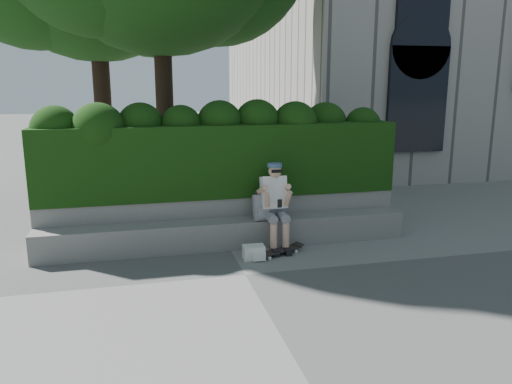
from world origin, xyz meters
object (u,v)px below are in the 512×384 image
object	(u,v)px
person	(275,202)
backpack_ground	(254,252)
backpack_plaid	(262,207)
skateboard	(280,251)

from	to	relation	value
person	backpack_ground	bearing A→B (deg)	-134.30
backpack_plaid	backpack_ground	distance (m)	0.83
skateboard	backpack_plaid	bearing A→B (deg)	85.98
person	backpack_ground	world-z (taller)	person
person	backpack_plaid	size ratio (longest dim) A/B	3.31
backpack_plaid	backpack_ground	size ratio (longest dim) A/B	1.30
person	backpack_plaid	bearing A→B (deg)	156.10
backpack_ground	skateboard	bearing A→B (deg)	12.64
skateboard	backpack_ground	distance (m)	0.44
person	skateboard	xyz separation A→B (m)	(-0.02, -0.39, -0.69)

